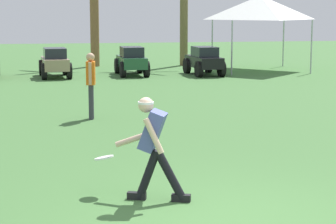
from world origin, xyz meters
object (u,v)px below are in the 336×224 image
teammate_near_sideline (91,79)px  parked_car_slot_b (55,62)px  frisbee_thrower (153,143)px  event_tent (260,8)px  parked_car_slot_c (132,61)px  parked_car_slot_d (204,60)px  frisbee_in_flight (104,158)px  palm_tree_right_of_centre (94,0)px

teammate_near_sideline → parked_car_slot_b: 9.53m
frisbee_thrower → event_tent: size_ratio=0.42×
teammate_near_sideline → parked_car_slot_c: (2.08, 9.69, -0.38)m
parked_car_slot_b → parked_car_slot_c: 2.92m
parked_car_slot_d → event_tent: bearing=28.1°
parked_car_slot_b → event_tent: size_ratio=0.67×
parked_car_slot_c → frisbee_in_flight: bearing=-98.0°
frisbee_thrower → parked_car_slot_c: frisbee_thrower is taller
parked_car_slot_c → event_tent: size_ratio=0.66×
parked_car_slot_b → palm_tree_right_of_centre: bearing=67.7°
teammate_near_sideline → palm_tree_right_of_centre: size_ratio=0.30×
parked_car_slot_c → parked_car_slot_d: 2.80m
palm_tree_right_of_centre → teammate_near_sideline: bearing=-93.9°
frisbee_thrower → parked_car_slot_c: size_ratio=0.64×
frisbee_thrower → palm_tree_right_of_centre: size_ratio=0.28×
parked_car_slot_d → palm_tree_right_of_centre: size_ratio=0.45×
frisbee_thrower → teammate_near_sideline: size_ratio=0.91×
teammate_near_sideline → parked_car_slot_c: 9.92m
frisbee_in_flight → parked_car_slot_d: parked_car_slot_d is taller
frisbee_in_flight → palm_tree_right_of_centre: bearing=86.9°
parked_car_slot_c → parked_car_slot_d: size_ratio=0.98×
frisbee_thrower → parked_car_slot_b: (-1.30, 16.23, -0.24)m
frisbee_in_flight → parked_car_slot_c: (2.25, 16.01, 0.04)m
frisbee_in_flight → parked_car_slot_b: size_ratio=0.17×
parked_car_slot_b → parked_car_slot_c: size_ratio=1.01×
frisbee_thrower → teammate_near_sideline: teammate_near_sideline is taller
frisbee_thrower → frisbee_in_flight: 0.82m
teammate_near_sideline → event_tent: event_tent is taller
parked_car_slot_d → teammate_near_sideline: bearing=-117.5°
parked_car_slot_b → event_tent: (8.35, 1.25, 2.01)m
frisbee_thrower → parked_car_slot_d: frisbee_thrower is taller
frisbee_thrower → palm_tree_right_of_centre: palm_tree_right_of_centre is taller
parked_car_slot_b → parked_car_slot_d: size_ratio=0.99×
parked_car_slot_b → parked_car_slot_c: same height
frisbee_in_flight → teammate_near_sideline: teammate_near_sideline is taller
frisbee_in_flight → teammate_near_sideline: 6.33m
parked_car_slot_b → parked_car_slot_c: (2.91, 0.21, 0.00)m
frisbee_in_flight → parked_car_slot_c: parked_car_slot_c is taller
teammate_near_sideline → parked_car_slot_b: (-0.83, 9.49, -0.38)m
palm_tree_right_of_centre → event_tent: palm_tree_right_of_centre is taller
teammate_near_sideline → palm_tree_right_of_centre: 13.96m
parked_car_slot_d → event_tent: size_ratio=0.67×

